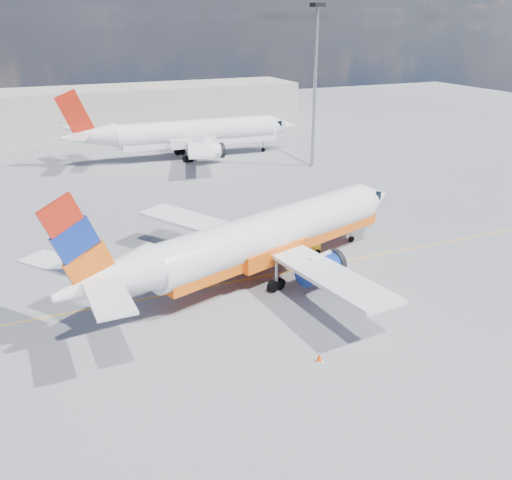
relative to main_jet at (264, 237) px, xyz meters
name	(u,v)px	position (x,y,z in m)	size (l,w,h in m)	color
ground	(247,297)	(-2.72, -2.92, -3.58)	(240.00, 240.00, 0.00)	slate
taxi_line	(233,282)	(-2.72, 0.08, -3.58)	(70.00, 0.15, 0.01)	yellow
terminal_main	(118,109)	(2.28, 72.08, 0.42)	(70.00, 14.00, 8.00)	#AAA392
main_jet	(264,237)	(0.00, 0.00, 0.00)	(35.37, 26.83, 10.75)	white
second_jet	(190,134)	(7.61, 44.04, 0.12)	(36.65, 28.96, 11.11)	white
gse_tug	(307,244)	(5.96, 3.40, -2.83)	(2.49, 1.94, 1.59)	black
traffic_cone	(319,357)	(-1.96, -12.90, -3.30)	(0.42, 0.42, 0.59)	white
floodlight_mast	(315,72)	(22.31, 31.89, 9.67)	(1.61, 1.61, 22.11)	#9B9AA2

